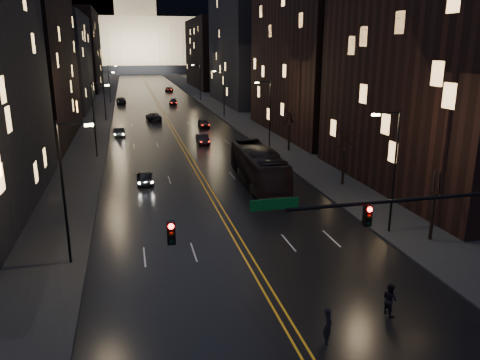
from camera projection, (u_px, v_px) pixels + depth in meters
ground at (292, 332)px, 22.27m from camera, size 900.00×900.00×0.00m
road at (150, 91)px, 143.88m from camera, size 20.00×320.00×0.02m
sidewalk_left at (103, 92)px, 140.74m from camera, size 8.00×320.00×0.16m
sidewalk_right at (195, 90)px, 146.98m from camera, size 8.00×320.00×0.16m
center_line at (150, 91)px, 143.88m from camera, size 0.62×320.00×0.01m
building_left_mid at (19, 40)px, 64.27m from camera, size 12.00×30.00×28.00m
building_left_far at (58, 62)px, 100.91m from camera, size 12.00×34.00×20.00m
building_left_dist at (78, 51)px, 145.27m from camera, size 12.00×40.00×24.00m
building_right_near at (441, 59)px, 42.37m from camera, size 12.00×26.00×24.00m
building_right_tall at (317, 5)px, 68.52m from camera, size 12.00×30.00×38.00m
building_right_mid at (247, 47)px, 109.45m from camera, size 12.00×34.00×26.00m
building_right_dist at (211, 53)px, 154.91m from camera, size 12.00×40.00×22.00m
capitol at (137, 39)px, 251.44m from camera, size 90.00×50.00×58.50m
traffic_signal at (413, 221)px, 22.18m from camera, size 17.29×0.45×7.00m
streetlamp_right_near at (393, 166)px, 32.64m from camera, size 2.13×0.25×9.00m
streetlamp_left_near at (66, 186)px, 27.82m from camera, size 2.13×0.25×9.00m
streetlamp_right_mid at (269, 111)px, 60.71m from camera, size 2.13×0.25×9.00m
streetlamp_left_mid at (95, 116)px, 55.89m from camera, size 2.13×0.25×9.00m
streetlamp_right_far at (223, 91)px, 88.77m from camera, size 2.13×0.25×9.00m
streetlamp_left_far at (105, 93)px, 83.95m from camera, size 2.13×0.25×9.00m
streetlamp_right_dist at (199, 80)px, 116.84m from camera, size 2.13×0.25×9.00m
streetlamp_left_dist at (110, 82)px, 112.02m from camera, size 2.13×0.25×9.00m
tree_right_near at (437, 179)px, 31.41m from camera, size 2.40×2.40×6.65m
tree_right_mid at (345, 140)px, 44.51m from camera, size 2.40×2.40×6.65m
tree_right_far at (289, 117)px, 59.48m from camera, size 2.40×2.40×6.65m
bus at (258, 166)px, 45.78m from camera, size 3.46×13.11×3.63m
oncoming_car_a at (145, 177)px, 46.19m from camera, size 1.58×3.94×1.34m
oncoming_car_b at (119, 132)px, 70.71m from camera, size 1.84×4.25×1.36m
oncoming_car_c at (154, 117)px, 86.00m from camera, size 2.81×5.44×1.47m
oncoming_car_d at (121, 100)px, 111.72m from camera, size 2.45×5.56×1.59m
receding_car_a at (203, 139)px, 65.12m from camera, size 1.45×4.08×1.34m
receding_car_b at (204, 123)px, 78.38m from camera, size 1.73×4.23×1.44m
receding_car_c at (173, 102)px, 109.49m from camera, size 2.37×4.65×1.29m
receding_car_d at (169, 89)px, 141.71m from camera, size 2.91×5.30×1.41m
pedestrian_a at (328, 326)px, 21.23m from camera, size 0.63×0.74×1.73m
pedestrian_b at (390, 299)px, 23.49m from camera, size 0.58×0.89×1.71m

